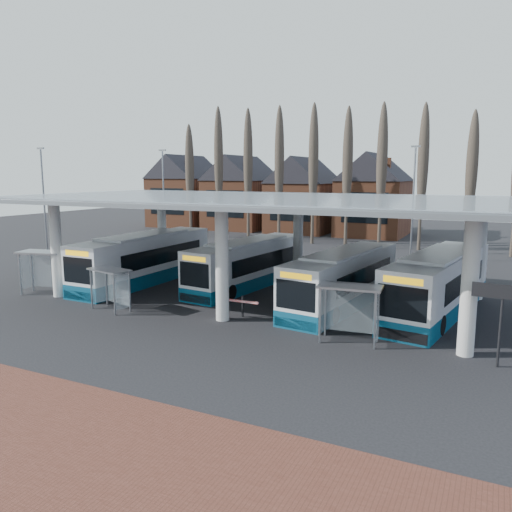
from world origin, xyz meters
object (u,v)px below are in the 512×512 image
at_px(bus_1, 249,264).
at_px(bus_2, 343,280).
at_px(shelter_2, 350,300).
at_px(shelter_1, 112,280).
at_px(shelter_0, 44,263).
at_px(bus_3, 439,284).
at_px(bus_0, 146,259).

relative_size(bus_1, bus_2, 1.00).
bearing_deg(shelter_2, shelter_1, 176.67).
relative_size(bus_2, shelter_0, 3.64).
xyz_separation_m(bus_2, bus_3, (5.28, 0.74, 0.09)).
xyz_separation_m(bus_0, shelter_2, (16.73, -6.29, 0.29)).
height_order(bus_0, shelter_0, bus_0).
height_order(bus_1, shelter_1, bus_1).
xyz_separation_m(bus_2, shelter_1, (-11.62, -6.78, 0.20)).
distance_m(bus_1, bus_3, 12.71).
bearing_deg(bus_1, shelter_0, -138.20).
xyz_separation_m(bus_0, shelter_0, (-3.65, -5.72, 0.38)).
bearing_deg(bus_1, bus_0, -157.87).
height_order(bus_3, shelter_0, bus_3).
xyz_separation_m(shelter_0, shelter_1, (6.66, -1.15, -0.30)).
relative_size(bus_2, shelter_2, 3.96).
relative_size(shelter_1, shelter_2, 0.93).
height_order(bus_0, shelter_1, bus_0).
bearing_deg(shelter_1, bus_1, 77.39).
height_order(shelter_0, shelter_2, shelter_0).
xyz_separation_m(bus_1, bus_2, (7.36, -2.14, 0.00)).
bearing_deg(bus_1, shelter_1, -109.18).
bearing_deg(bus_2, shelter_0, -155.82).
height_order(bus_3, shelter_1, bus_3).
height_order(bus_2, shelter_1, bus_2).
xyz_separation_m(shelter_0, shelter_2, (20.38, -0.58, -0.09)).
xyz_separation_m(bus_0, bus_3, (19.91, 0.64, -0.03)).
relative_size(shelter_0, shelter_1, 1.18).
distance_m(bus_3, shelter_0, 24.40).
distance_m(bus_1, shelter_1, 9.89).
bearing_deg(shelter_0, shelter_2, -14.63).
height_order(bus_3, shelter_2, bus_3).
bearing_deg(shelter_1, bus_2, 43.18).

